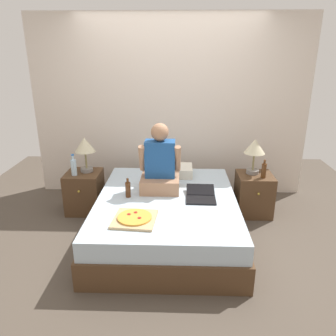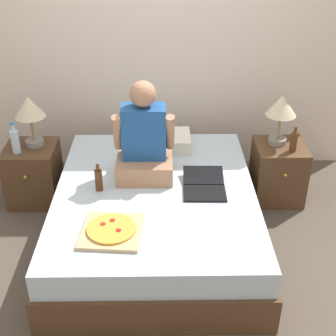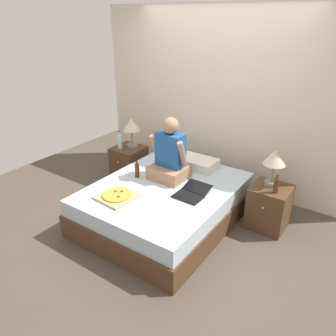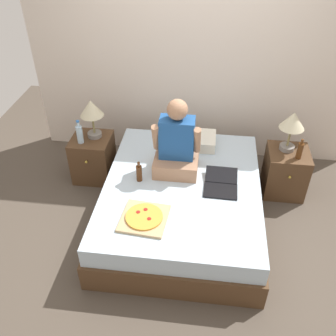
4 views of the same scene
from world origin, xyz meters
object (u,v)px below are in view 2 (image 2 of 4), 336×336
bed (156,215)px  pizza_box (112,230)px  person_seated (144,142)px  lamp_on_right_nightstand (281,109)px  lamp_on_left_nightstand (30,110)px  nightstand_left (34,174)px  beer_bottle (294,141)px  beer_bottle_on_bed (99,179)px  nightstand_right (278,172)px  water_bottle (15,141)px  laptop (204,187)px

bed → pizza_box: size_ratio=4.53×
person_seated → lamp_on_right_nightstand: bearing=20.1°
lamp_on_left_nightstand → lamp_on_right_nightstand: 2.14m
bed → person_seated: (-0.08, 0.23, 0.53)m
nightstand_left → lamp_on_left_nightstand: 0.60m
beer_bottle → beer_bottle_on_bed: beer_bottle is taller
nightstand_right → lamp_on_right_nightstand: bearing=120.9°
nightstand_left → pizza_box: size_ratio=1.23×
bed → water_bottle: bearing=156.5°
pizza_box → person_seated: bearing=75.1°
lamp_on_right_nightstand → person_seated: bearing=-159.9°
person_seated → laptop: size_ratio=1.85×
pizza_box → nightstand_right: bearing=39.2°
nightstand_left → pizza_box: (0.82, -1.13, 0.23)m
nightstand_left → beer_bottle: (2.28, -0.10, 0.36)m
lamp_on_left_nightstand → laptop: lamp_on_left_nightstand is taller
water_bottle → beer_bottle: 2.36m
person_seated → pizza_box: person_seated is taller
nightstand_left → lamp_on_left_nightstand: lamp_on_left_nightstand is taller
water_bottle → nightstand_left: bearing=48.3°
nightstand_right → person_seated: 1.34m
water_bottle → pizza_box: water_bottle is taller
beer_bottle_on_bed → person_seated: bearing=33.7°
beer_bottle_on_bed → lamp_on_left_nightstand: bearing=134.2°
bed → laptop: laptop is taller
laptop → water_bottle: bearing=161.5°
lamp_on_left_nightstand → person_seated: bearing=-23.4°
lamp_on_left_nightstand → beer_bottle: lamp_on_left_nightstand is taller
nightstand_left → nightstand_right: 2.21m
beer_bottle_on_bed → nightstand_left: bearing=138.3°
bed → nightstand_right: (1.10, 0.60, 0.03)m
beer_bottle → beer_bottle_on_bed: (-1.60, -0.50, -0.06)m
nightstand_right → lamp_on_left_nightstand: bearing=178.7°
nightstand_left → nightstand_right: bearing=0.0°
water_bottle → laptop: bearing=-18.5°
bed → person_seated: 0.59m
beer_bottle → laptop: 0.96m
bed → nightstand_right: bearing=28.7°
water_bottle → lamp_on_right_nightstand: 2.27m
lamp_on_right_nightstand → beer_bottle: lamp_on_right_nightstand is taller
bed → nightstand_left: size_ratio=3.67×
lamp_on_left_nightstand → pizza_box: (0.78, -1.18, -0.36)m
beer_bottle → beer_bottle_on_bed: 1.68m
bed → person_seated: bearing=110.2°
bed → lamp_on_right_nightstand: (1.07, 0.65, 0.62)m
person_seated → laptop: bearing=-27.4°
pizza_box → lamp_on_right_nightstand: bearing=41.0°
beer_bottle → person_seated: person_seated is taller
lamp_on_left_nightstand → lamp_on_right_nightstand: same height
water_bottle → beer_bottle: water_bottle is taller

